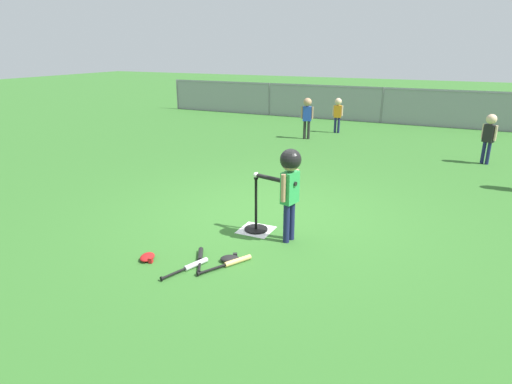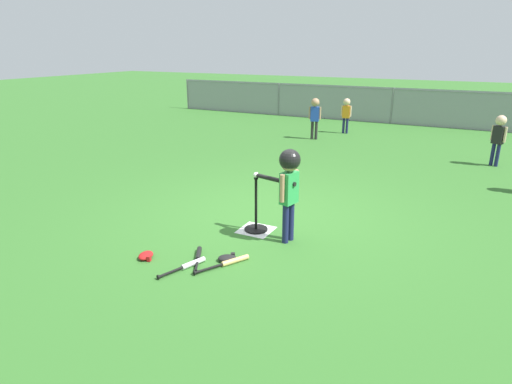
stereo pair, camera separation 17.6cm
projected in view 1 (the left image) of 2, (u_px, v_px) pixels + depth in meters
ground_plane at (271, 216)px, 6.42m from camera, size 60.00×60.00×0.00m
home_plate at (256, 230)px, 5.91m from camera, size 0.44×0.44×0.01m
batting_tee at (256, 222)px, 5.87m from camera, size 0.32×0.32×0.75m
baseball_on_tee at (256, 175)px, 5.66m from camera, size 0.07×0.07×0.07m
batter_child at (290, 176)px, 5.32m from camera, size 0.64×0.34×1.21m
fielder_near_right at (338, 111)px, 12.38m from camera, size 0.29×0.20×1.00m
fielder_deep_right at (307, 113)px, 11.53m from camera, size 0.32×0.22×1.10m
fielder_deep_left at (489, 132)px, 9.04m from camera, size 0.28×0.21×1.06m
spare_bat_silver at (191, 266)px, 4.88m from camera, size 0.26×0.61×0.06m
spare_bat_wood at (232, 262)px, 4.96m from camera, size 0.39×0.64×0.06m
spare_bat_black at (200, 257)px, 5.09m from camera, size 0.34×0.53×0.06m
glove_by_plate at (147, 257)px, 5.07m from camera, size 0.22×0.25×0.07m
glove_near_bats at (230, 259)px, 5.04m from camera, size 0.27×0.25×0.07m
outfield_fence at (382, 104)px, 14.02m from camera, size 16.06×0.06×1.15m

